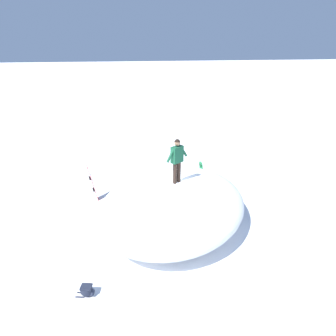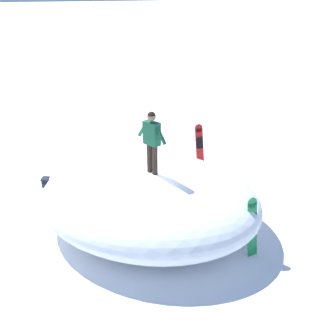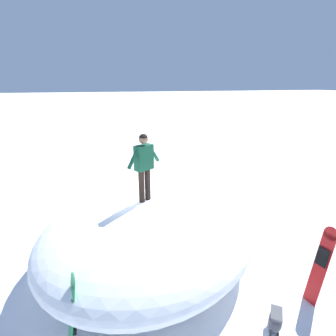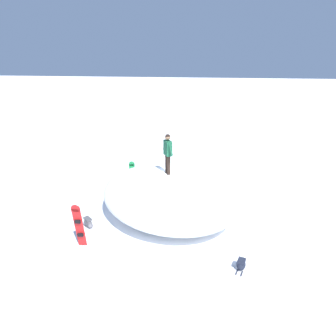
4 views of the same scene
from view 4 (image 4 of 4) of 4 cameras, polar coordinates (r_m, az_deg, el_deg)
ground at (r=12.09m, az=2.95°, el=-9.21°), size 240.00×240.00×0.00m
snow_mound at (r=11.81m, az=0.20°, el=-5.28°), size 8.02×7.89×1.70m
snowboarder_standing at (r=11.30m, az=-0.05°, el=3.49°), size 0.61×0.89×1.65m
snowboard_primary_upright at (r=14.00m, az=-7.17°, el=-1.46°), size 0.33×0.30×1.55m
snowboard_secondary_upright at (r=10.05m, az=-17.46°, el=-10.93°), size 0.35×0.37×1.73m
backpack_near at (r=9.42m, az=14.47°, el=-18.21°), size 0.34×0.55×0.35m
backpack_far at (r=11.52m, az=-15.73°, el=-10.49°), size 0.62×0.53×0.40m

